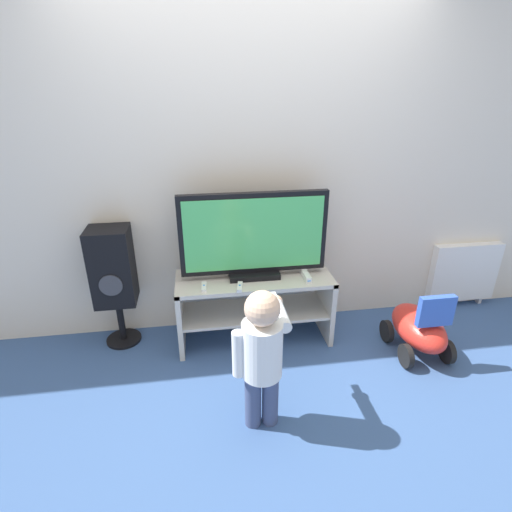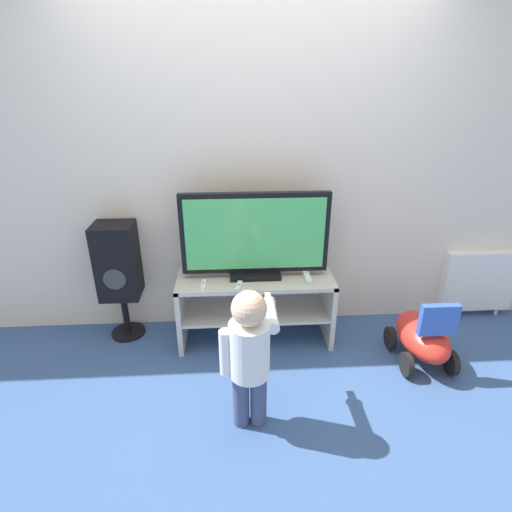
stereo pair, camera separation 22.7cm
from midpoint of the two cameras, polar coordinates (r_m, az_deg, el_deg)
The scene contains 11 objects.
ground_plane at distance 3.06m, azimuth -1.81°, elevation -13.85°, with size 16.00×16.00×0.00m, color #38568C.
wall_back at distance 2.98m, azimuth -3.36°, elevation 12.78°, with size 10.00×0.06×2.60m.
tv_stand at distance 3.04m, azimuth -2.39°, elevation -6.12°, with size 1.15×0.43×0.54m.
television at distance 2.84m, azimuth -2.60°, elevation 2.73°, with size 1.06×0.20×0.63m.
game_console at distance 2.94m, azimuth 4.97°, elevation -2.83°, with size 0.04×0.18×0.04m.
remote_primary at distance 2.83m, azimuth -9.73°, elevation -4.41°, with size 0.04×0.13×0.03m.
remote_secondary at distance 2.80m, azimuth -4.66°, elevation -4.47°, with size 0.06×0.13×0.03m.
child at distance 2.24m, azimuth -2.09°, elevation -13.27°, with size 0.34×0.50×0.89m.
speaker_tower at distance 3.10m, azimuth -21.77°, elevation -1.90°, with size 0.29×0.27×0.93m.
ride_on_toy at distance 3.15m, azimuth 20.37°, elevation -9.63°, with size 0.36×0.55×0.55m.
radiator at distance 3.89m, azimuth 26.10°, elevation -2.15°, with size 0.61×0.08×0.59m.
Camera 1 is at (-0.38, -2.39, 1.88)m, focal length 28.00 mm.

